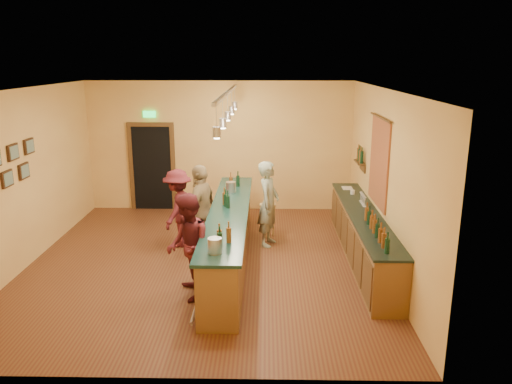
{
  "coord_description": "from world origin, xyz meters",
  "views": [
    {
      "loc": [
        1.13,
        -8.68,
        3.71
      ],
      "look_at": [
        0.96,
        0.2,
        1.33
      ],
      "focal_mm": 35.0,
      "sensor_mm": 36.0,
      "label": 1
    }
  ],
  "objects_px": {
    "back_counter": "(363,236)",
    "bar_stool": "(268,211)",
    "customer_b": "(202,211)",
    "customer_c": "(178,208)",
    "tasting_bar": "(229,232)",
    "customer_a": "(188,247)",
    "bartender": "(269,204)"
  },
  "relations": [
    {
      "from": "back_counter",
      "to": "tasting_bar",
      "type": "height_order",
      "value": "tasting_bar"
    },
    {
      "from": "bartender",
      "to": "customer_a",
      "type": "height_order",
      "value": "bartender"
    },
    {
      "from": "back_counter",
      "to": "bar_stool",
      "type": "xyz_separation_m",
      "value": [
        -1.79,
        1.3,
        0.08
      ]
    },
    {
      "from": "customer_a",
      "to": "bar_stool",
      "type": "xyz_separation_m",
      "value": [
        1.26,
        2.86,
        -0.28
      ]
    },
    {
      "from": "bar_stool",
      "to": "back_counter",
      "type": "bearing_deg",
      "value": -35.97
    },
    {
      "from": "tasting_bar",
      "to": "customer_c",
      "type": "distance_m",
      "value": 1.44
    },
    {
      "from": "tasting_bar",
      "to": "bartender",
      "type": "relative_size",
      "value": 2.93
    },
    {
      "from": "customer_a",
      "to": "bartender",
      "type": "bearing_deg",
      "value": 136.65
    },
    {
      "from": "customer_b",
      "to": "bar_stool",
      "type": "height_order",
      "value": "customer_b"
    },
    {
      "from": "customer_a",
      "to": "tasting_bar",
      "type": "bearing_deg",
      "value": 143.32
    },
    {
      "from": "customer_a",
      "to": "bar_stool",
      "type": "distance_m",
      "value": 3.14
    },
    {
      "from": "tasting_bar",
      "to": "customer_a",
      "type": "distance_m",
      "value": 1.5
    },
    {
      "from": "customer_a",
      "to": "customer_c",
      "type": "height_order",
      "value": "customer_a"
    },
    {
      "from": "back_counter",
      "to": "bartender",
      "type": "distance_m",
      "value": 1.98
    },
    {
      "from": "bar_stool",
      "to": "customer_b",
      "type": "bearing_deg",
      "value": -137.67
    },
    {
      "from": "back_counter",
      "to": "bar_stool",
      "type": "distance_m",
      "value": 2.21
    },
    {
      "from": "customer_c",
      "to": "bar_stool",
      "type": "relative_size",
      "value": 2.22
    },
    {
      "from": "customer_a",
      "to": "customer_b",
      "type": "bearing_deg",
      "value": 165.0
    },
    {
      "from": "back_counter",
      "to": "tasting_bar",
      "type": "xyz_separation_m",
      "value": [
        -2.5,
        -0.18,
        0.12
      ]
    },
    {
      "from": "back_counter",
      "to": "customer_b",
      "type": "xyz_separation_m",
      "value": [
        -3.05,
        0.15,
        0.42
      ]
    },
    {
      "from": "customer_b",
      "to": "bar_stool",
      "type": "distance_m",
      "value": 1.74
    },
    {
      "from": "tasting_bar",
      "to": "customer_a",
      "type": "bearing_deg",
      "value": -111.68
    },
    {
      "from": "tasting_bar",
      "to": "customer_b",
      "type": "relative_size",
      "value": 2.81
    },
    {
      "from": "back_counter",
      "to": "tasting_bar",
      "type": "relative_size",
      "value": 0.89
    },
    {
      "from": "bartender",
      "to": "customer_c",
      "type": "height_order",
      "value": "bartender"
    },
    {
      "from": "customer_a",
      "to": "customer_b",
      "type": "height_order",
      "value": "customer_b"
    },
    {
      "from": "tasting_bar",
      "to": "customer_b",
      "type": "distance_m",
      "value": 0.71
    },
    {
      "from": "customer_a",
      "to": "customer_c",
      "type": "xyz_separation_m",
      "value": [
        -0.55,
        2.28,
        -0.06
      ]
    },
    {
      "from": "customer_b",
      "to": "customer_c",
      "type": "relative_size",
      "value": 1.14
    },
    {
      "from": "tasting_bar",
      "to": "customer_a",
      "type": "height_order",
      "value": "customer_a"
    },
    {
      "from": "bartender",
      "to": "customer_c",
      "type": "relative_size",
      "value": 1.1
    },
    {
      "from": "back_counter",
      "to": "bar_stool",
      "type": "bearing_deg",
      "value": 144.03
    }
  ]
}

